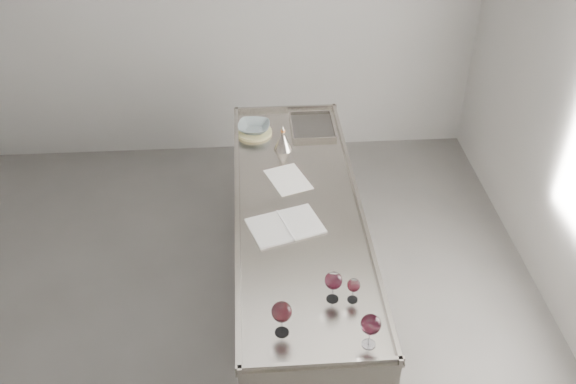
{
  "coord_description": "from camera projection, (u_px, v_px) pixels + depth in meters",
  "views": [
    {
      "loc": [
        0.22,
        -2.74,
        3.29
      ],
      "look_at": [
        0.44,
        0.34,
        1.02
      ],
      "focal_mm": 40.0,
      "sensor_mm": 36.0,
      "label": 1
    }
  ],
  "objects": [
    {
      "name": "wine_glass_middle",
      "position": [
        333.0,
        281.0,
        3.16
      ],
      "size": [
        0.09,
        0.09,
        0.18
      ],
      "rotation": [
        0.0,
        0.0,
        -0.13
      ],
      "color": "white",
      "rests_on": "counter"
    },
    {
      "name": "wine_glass_small",
      "position": [
        354.0,
        286.0,
        3.18
      ],
      "size": [
        0.07,
        0.07,
        0.14
      ],
      "rotation": [
        0.0,
        0.0,
        -0.18
      ],
      "color": "white",
      "rests_on": "counter"
    },
    {
      "name": "trivet",
      "position": [
        254.0,
        132.0,
        4.54
      ],
      "size": [
        0.29,
        0.29,
        0.02
      ],
      "primitive_type": "cylinder",
      "rotation": [
        0.0,
        0.0,
        0.17
      ],
      "color": "beige",
      "rests_on": "counter"
    },
    {
      "name": "wine_glass_right",
      "position": [
        371.0,
        325.0,
        2.92
      ],
      "size": [
        0.1,
        0.1,
        0.19
      ],
      "rotation": [
        0.0,
        0.0,
        -0.38
      ],
      "color": "white",
      "rests_on": "counter"
    },
    {
      "name": "notebook",
      "position": [
        285.0,
        226.0,
        3.7
      ],
      "size": [
        0.47,
        0.39,
        0.02
      ],
      "rotation": [
        0.0,
        0.0,
        0.31
      ],
      "color": "white",
      "rests_on": "counter"
    },
    {
      "name": "wine_glass_left",
      "position": [
        282.0,
        313.0,
        2.98
      ],
      "size": [
        0.1,
        0.1,
        0.19
      ],
      "rotation": [
        0.0,
        0.0,
        0.21
      ],
      "color": "white",
      "rests_on": "counter"
    },
    {
      "name": "loose_paper_top",
      "position": [
        288.0,
        179.0,
        4.08
      ],
      "size": [
        0.31,
        0.37,
        0.0
      ],
      "primitive_type": "cube",
      "rotation": [
        0.0,
        0.0,
        0.34
      ],
      "color": "white",
      "rests_on": "counter"
    },
    {
      "name": "ceramic_bowl",
      "position": [
        254.0,
        127.0,
        4.51
      ],
      "size": [
        0.26,
        0.26,
        0.06
      ],
      "primitive_type": "imported",
      "rotation": [
        0.0,
        0.0,
        -0.16
      ],
      "color": "gray",
      "rests_on": "trivet"
    },
    {
      "name": "wine_funnel",
      "position": [
        283.0,
        142.0,
        4.34
      ],
      "size": [
        0.13,
        0.13,
        0.19
      ],
      "rotation": [
        0.0,
        0.0,
        0.2
      ],
      "color": "gray",
      "rests_on": "counter"
    },
    {
      "name": "counter",
      "position": [
        298.0,
        264.0,
        4.13
      ],
      "size": [
        0.77,
        2.42,
        0.97
      ],
      "color": "gray",
      "rests_on": "ground"
    },
    {
      "name": "room_shell",
      "position": [
        208.0,
        175.0,
        3.31
      ],
      "size": [
        4.54,
        5.04,
        2.84
      ],
      "color": "#555350",
      "rests_on": "ground"
    }
  ]
}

